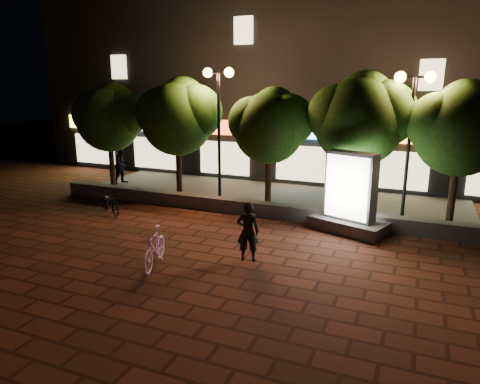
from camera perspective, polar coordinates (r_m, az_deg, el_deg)
The scene contains 16 objects.
ground at distance 12.74m, azimuth -6.58°, elevation -7.61°, with size 80.00×80.00×0.00m, color #59281C.
retaining_wall at distance 16.08m, azimuth 0.34°, elevation -1.95°, with size 16.00×0.45×0.50m, color #63615C.
sidewalk at distance 18.39m, azimuth 3.30°, elevation -0.59°, with size 16.00×5.00×0.08m, color #63615C.
building_block at distance 24.01m, azimuth 8.81°, elevation 14.66°, with size 28.00×8.12×11.30m.
tree_far_left at distance 20.36m, azimuth -16.65°, elevation 9.58°, with size 3.36×2.80×4.63m.
tree_left at distance 18.34m, azimuth -8.02°, elevation 10.06°, with size 3.60×3.00×4.89m.
tree_mid at distance 16.69m, azimuth 4.06°, elevation 8.99°, with size 3.24×2.70×4.50m.
tree_right at distance 15.92m, azimuth 15.58°, elevation 9.53°, with size 3.72×3.10×5.07m.
tree_far_right at distance 15.85m, azimuth 27.15°, elevation 7.77°, with size 3.48×2.90×4.76m.
street_lamp_left at distance 17.17m, azimuth -2.82°, elevation 11.86°, with size 1.26×0.36×5.18m.
street_lamp_right at distance 15.52m, azimuth 21.64°, elevation 10.17°, with size 1.26×0.36×4.98m.
ad_kiosk at distance 14.39m, azimuth 14.23°, elevation -1.01°, with size 2.67×1.93×2.60m.
scooter_pink at distance 11.65m, azimuth -11.14°, elevation -7.18°, with size 0.49×1.73×1.04m, color #EA9FD2.
rider at distance 11.70m, azimuth 1.04°, elevation -5.20°, with size 0.60×0.40×1.65m, color black.
scooter_parked at distance 16.73m, azimuth -16.67°, elevation -1.35°, with size 0.54×1.55×0.82m, color black.
pedestrian at distance 21.17m, azimuth -15.17°, elevation 3.51°, with size 0.88×0.68×1.80m, color black.
Camera 1 is at (5.87, -10.29, 4.69)m, focal length 32.55 mm.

